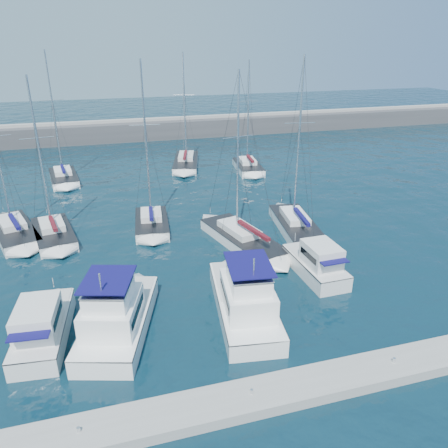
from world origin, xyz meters
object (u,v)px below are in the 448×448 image
object	(u,v)px
motor_yacht_port_inner	(116,318)
sailboat_mid_c	(152,223)
sailboat_back_c	(248,167)
sailboat_mid_b	(54,234)
sailboat_mid_d	(242,239)
sailboat_back_a	(64,177)
sailboat_mid_e	(296,225)
motor_yacht_port_outer	(42,328)
motor_yacht_stbd_inner	(245,301)
motor_yacht_stbd_outer	(317,264)
sailboat_mid_a	(14,231)
sailboat_back_b	(186,162)

from	to	relation	value
motor_yacht_port_inner	sailboat_mid_c	size ratio (longest dim) A/B	0.61
sailboat_back_c	sailboat_mid_b	bearing A→B (deg)	-139.17
motor_yacht_port_inner	sailboat_back_c	bearing A→B (deg)	75.23
sailboat_mid_d	sailboat_back_a	xyz separation A→B (m)	(-15.60, 23.17, 0.04)
sailboat_mid_d	sailboat_back_c	xyz separation A→B (m)	(7.91, 21.36, 0.02)
sailboat_mid_b	sailboat_mid_e	world-z (taller)	sailboat_mid_e
sailboat_mid_e	sailboat_back_c	world-z (taller)	sailboat_mid_e
sailboat_mid_c	sailboat_back_c	size ratio (longest dim) A/B	1.06
motor_yacht_port_outer	sailboat_mid_d	size ratio (longest dim) A/B	0.50
sailboat_back_c	motor_yacht_port_inner	bearing A→B (deg)	-114.31
sailboat_mid_b	sailboat_mid_e	size ratio (longest dim) A/B	0.91
motor_yacht_port_inner	sailboat_back_a	bearing A→B (deg)	114.53
motor_yacht_port_inner	sailboat_mid_b	bearing A→B (deg)	123.37
sailboat_mid_e	sailboat_mid_d	bearing A→B (deg)	-157.35
sailboat_mid_c	sailboat_back_a	xyz separation A→B (m)	(-8.55, 17.60, -0.01)
sailboat_mid_d	sailboat_mid_e	distance (m)	5.87
sailboat_mid_d	sailboat_back_a	distance (m)	27.94
motor_yacht_stbd_inner	motor_yacht_port_outer	bearing A→B (deg)	-176.02
motor_yacht_stbd_outer	sailboat_mid_d	world-z (taller)	sailboat_mid_d
motor_yacht_port_outer	motor_yacht_port_inner	distance (m)	4.22
sailboat_mid_a	sailboat_mid_c	size ratio (longest dim) A/B	0.93
sailboat_mid_b	sailboat_mid_d	distance (m)	16.68
motor_yacht_port_inner	sailboat_mid_c	bearing A→B (deg)	91.80
sailboat_mid_a	sailboat_mid_d	world-z (taller)	sailboat_mid_d
sailboat_back_a	sailboat_back_b	xyz separation A→B (m)	(16.03, 2.89, -0.03)
sailboat_mid_a	sailboat_back_a	distance (m)	16.36
motor_yacht_stbd_outer	sailboat_back_c	world-z (taller)	sailboat_back_c
sailboat_mid_d	sailboat_mid_e	size ratio (longest dim) A/B	0.94
motor_yacht_port_inner	motor_yacht_stbd_outer	size ratio (longest dim) A/B	1.48
motor_yacht_stbd_inner	sailboat_mid_d	world-z (taller)	sailboat_mid_d
motor_yacht_port_outer	sailboat_back_c	size ratio (longest dim) A/B	0.51
sailboat_mid_c	sailboat_mid_d	bearing A→B (deg)	-32.35
sailboat_mid_e	motor_yacht_port_inner	bearing A→B (deg)	-138.18
motor_yacht_port_inner	sailboat_mid_e	world-z (taller)	sailboat_mid_e
motor_yacht_port_outer	sailboat_mid_a	world-z (taller)	sailboat_mid_a
motor_yacht_port_outer	motor_yacht_stbd_outer	distance (m)	19.08
sailboat_back_a	sailboat_mid_a	bearing A→B (deg)	-109.64
motor_yacht_port_outer	sailboat_back_a	xyz separation A→B (m)	(-0.30, 32.38, -0.40)
motor_yacht_stbd_outer	sailboat_mid_d	bearing A→B (deg)	116.80
motor_yacht_port_inner	sailboat_mid_a	size ratio (longest dim) A/B	0.66
motor_yacht_stbd_inner	sailboat_mid_c	world-z (taller)	sailboat_mid_c
motor_yacht_stbd_outer	sailboat_mid_a	distance (m)	26.60
motor_yacht_port_outer	sailboat_mid_a	bearing A→B (deg)	108.76
sailboat_mid_c	sailboat_back_c	bearing A→B (deg)	52.51
motor_yacht_port_inner	sailboat_mid_b	size ratio (longest dim) A/B	0.66
motor_yacht_port_outer	motor_yacht_port_inner	size ratio (longest dim) A/B	0.78
motor_yacht_port_inner	motor_yacht_stbd_outer	xyz separation A→B (m)	(14.72, 3.00, -0.19)
motor_yacht_stbd_outer	sailboat_mid_b	world-z (taller)	sailboat_mid_b
sailboat_mid_a	sailboat_back_a	xyz separation A→B (m)	(3.50, 15.98, 0.03)
sailboat_mid_d	motor_yacht_port_outer	bearing A→B (deg)	-163.18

